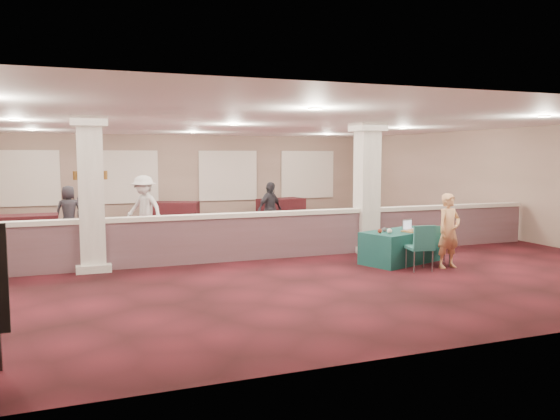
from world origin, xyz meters
name	(u,v)px	position (x,y,z in m)	size (l,w,h in m)	color
ground	(235,249)	(0.00, 0.00, 0.00)	(16.00, 16.00, 0.00)	#411017
wall_back	(178,176)	(0.00, 8.00, 1.60)	(16.00, 0.04, 3.20)	#7D6656
wall_front	(418,224)	(0.00, -8.00, 1.60)	(16.00, 0.04, 3.20)	#7D6656
wall_right	(486,182)	(8.00, 0.00, 1.60)	(0.04, 16.00, 3.20)	#7D6656
ceiling	(234,124)	(0.00, 0.00, 3.20)	(16.00, 16.00, 0.02)	white
partition_wall	(252,235)	(0.00, -1.50, 0.57)	(15.60, 0.28, 1.10)	brown
column_left	(91,193)	(-3.50, -1.50, 1.64)	(0.72, 0.72, 3.20)	beige
column_right	(367,187)	(3.00, -1.50, 1.64)	(0.72, 0.72, 3.20)	beige
sconce_left	(76,175)	(-3.78, -1.50, 2.00)	(0.12, 0.12, 0.18)	brown
sconce_right	(105,175)	(-3.22, -1.50, 2.00)	(0.12, 0.12, 0.18)	brown
near_table	(401,247)	(3.05, -3.00, 0.36)	(1.87, 0.94, 0.72)	#113E35
conf_chair_main	(440,242)	(3.67, -3.58, 0.52)	(0.57, 0.57, 0.89)	#1C5350
conf_chair_side	(421,244)	(2.91, -3.97, 0.58)	(0.56, 0.57, 0.98)	#1C5350
woman	(449,231)	(3.65, -3.88, 0.80)	(0.58, 0.38, 1.60)	tan
far_table_front_center	(271,233)	(1.10, 0.30, 0.32)	(1.60, 0.80, 0.65)	black
far_table_front_right	(425,220)	(6.50, 0.93, 0.39)	(1.94, 0.97, 0.79)	black
far_table_back_left	(23,229)	(-5.22, 3.20, 0.38)	(1.86, 0.93, 0.76)	black
far_table_back_center	(174,212)	(-0.46, 6.50, 0.36)	(1.78, 0.89, 0.72)	black
far_table_back_right	(281,208)	(3.74, 6.50, 0.36)	(1.80, 0.90, 0.73)	black
attendee_a	(89,211)	(-3.46, 2.31, 0.89)	(0.85, 0.47, 1.78)	black
attendee_b	(144,208)	(-2.00, 2.26, 0.92)	(1.18, 0.54, 1.85)	silver
attendee_c	(270,210)	(1.50, 1.50, 0.82)	(0.97, 0.46, 1.65)	black
attendee_d	(69,212)	(-4.00, 3.61, 0.77)	(0.76, 0.41, 1.54)	black
laptop_base	(411,229)	(3.34, -2.95, 0.73)	(0.32, 0.23, 0.02)	silver
laptop_screen	(407,224)	(3.30, -2.84, 0.84)	(0.32, 0.01, 0.22)	silver
screen_glow	(407,225)	(3.31, -2.85, 0.83)	(0.30, 0.00, 0.19)	silver
knitting	(412,231)	(3.17, -3.22, 0.73)	(0.39, 0.30, 0.03)	#B56B1D
yarn_cream	(390,231)	(2.57, -3.27, 0.77)	(0.11, 0.11, 0.11)	beige
yarn_red	(380,231)	(2.38, -3.18, 0.77)	(0.10, 0.10, 0.10)	maroon
yarn_grey	(385,230)	(2.59, -3.04, 0.77)	(0.10, 0.10, 0.10)	#444448
scissors	(428,229)	(3.74, -3.05, 0.72)	(0.12, 0.03, 0.01)	red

